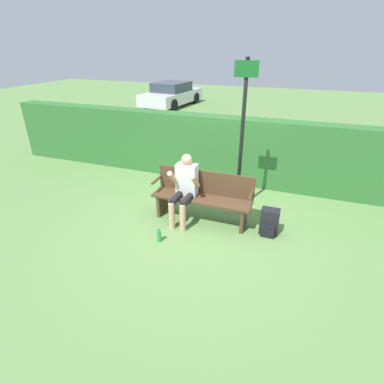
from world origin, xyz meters
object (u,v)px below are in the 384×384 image
(signpost, at_px, (242,132))
(parked_car, at_px, (172,95))
(water_bottle, at_px, (159,235))
(backpack, at_px, (269,222))
(park_bench, at_px, (203,196))
(person_seated, at_px, (185,186))

(signpost, distance_m, parked_car, 11.66)
(water_bottle, relative_size, signpost, 0.08)
(backpack, xyz_separation_m, water_bottle, (-1.72, -0.88, -0.11))
(backpack, xyz_separation_m, parked_car, (-6.53, 10.70, 0.35))
(park_bench, bearing_deg, signpost, 45.30)
(backpack, relative_size, parked_car, 0.11)
(park_bench, xyz_separation_m, water_bottle, (-0.46, -0.96, -0.38))
(park_bench, relative_size, backpack, 3.91)
(backpack, relative_size, signpost, 0.17)
(person_seated, relative_size, signpost, 0.45)
(water_bottle, xyz_separation_m, parked_car, (-4.80, 11.57, 0.47))
(person_seated, height_order, signpost, signpost)
(person_seated, distance_m, water_bottle, 1.03)
(signpost, bearing_deg, person_seated, -140.75)
(person_seated, relative_size, backpack, 2.68)
(person_seated, bearing_deg, park_bench, 25.10)
(person_seated, bearing_deg, water_bottle, -100.71)
(signpost, bearing_deg, parked_car, 120.01)
(park_bench, distance_m, backpack, 1.29)
(parked_car, bearing_deg, signpost, -142.92)
(backpack, bearing_deg, water_bottle, -152.98)
(parked_car, bearing_deg, person_seated, -148.18)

